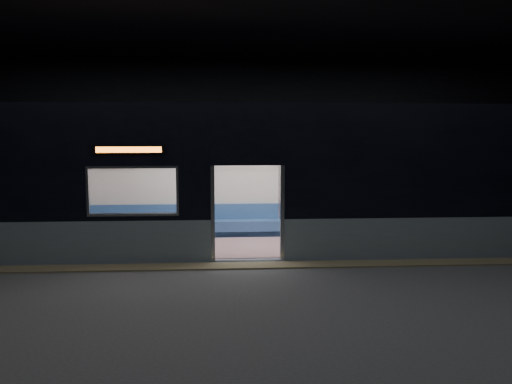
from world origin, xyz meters
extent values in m
cube|color=#47494C|center=(0.00, 0.00, -0.01)|extent=(24.00, 14.00, 0.01)
cube|color=black|center=(0.00, 0.00, 4.98)|extent=(24.00, 14.00, 0.04)
cube|color=black|center=(0.00, 6.98, 2.50)|extent=(24.00, 0.04, 5.00)
cube|color=black|center=(0.00, -6.98, 2.50)|extent=(24.00, 0.04, 5.00)
cube|color=#8C7F59|center=(0.00, 0.55, 0.01)|extent=(22.80, 0.50, 0.03)
cube|color=#84969D|center=(-4.85, 1.06, 0.45)|extent=(8.30, 0.12, 0.90)
cube|color=#84969D|center=(4.85, 1.06, 0.45)|extent=(8.30, 0.12, 0.90)
cube|color=black|center=(-4.85, 1.06, 2.05)|extent=(8.30, 0.12, 2.30)
cube|color=black|center=(4.85, 1.06, 2.05)|extent=(8.30, 0.12, 2.30)
cube|color=black|center=(0.00, 1.06, 2.62)|extent=(1.40, 0.12, 1.15)
cube|color=#B7BABC|center=(-0.74, 1.06, 1.02)|extent=(0.08, 0.14, 2.05)
cube|color=#B7BABC|center=(0.74, 1.06, 1.02)|extent=(0.08, 0.14, 2.05)
cube|color=black|center=(-2.45, 0.98, 2.39)|extent=(1.50, 0.04, 0.18)
cube|color=orange|center=(-2.45, 0.97, 2.39)|extent=(1.34, 0.03, 0.12)
cube|color=silver|center=(0.00, 3.94, 1.60)|extent=(18.00, 0.12, 3.20)
cube|color=black|center=(0.00, 2.50, 3.28)|extent=(18.00, 3.00, 0.15)
cube|color=gray|center=(0.00, 2.50, 0.02)|extent=(17.76, 2.76, 0.04)
cube|color=silver|center=(0.00, 2.50, 2.35)|extent=(17.76, 2.76, 0.10)
cube|color=#2C4B81|center=(0.00, 3.62, 0.24)|extent=(11.00, 0.48, 0.41)
cube|color=#2C4B81|center=(0.00, 3.81, 0.65)|extent=(11.00, 0.10, 0.40)
cube|color=#876264|center=(-3.30, 1.41, 0.24)|extent=(4.40, 0.48, 0.41)
cube|color=#876264|center=(3.30, 1.41, 0.24)|extent=(4.40, 0.48, 0.41)
cylinder|color=silver|center=(-0.95, 1.37, 1.17)|extent=(0.04, 0.04, 2.26)
cylinder|color=silver|center=(-0.95, 3.63, 1.17)|extent=(0.04, 0.04, 2.26)
cylinder|color=silver|center=(0.95, 1.37, 1.17)|extent=(0.04, 0.04, 2.26)
cylinder|color=silver|center=(0.95, 3.63, 1.17)|extent=(0.04, 0.04, 2.26)
cylinder|color=silver|center=(0.00, 3.58, 1.95)|extent=(11.00, 0.03, 0.03)
cube|color=black|center=(1.85, 3.41, 0.52)|extent=(0.16, 0.43, 0.15)
cube|color=black|center=(2.04, 3.41, 0.52)|extent=(0.16, 0.43, 0.15)
cylinder|color=black|center=(1.85, 3.21, 0.26)|extent=(0.10, 0.10, 0.43)
cylinder|color=black|center=(2.04, 3.21, 0.26)|extent=(0.10, 0.10, 0.43)
cube|color=pink|center=(1.95, 3.59, 0.54)|extent=(0.37, 0.20, 0.18)
cylinder|color=pink|center=(1.95, 3.62, 0.86)|extent=(0.36, 0.36, 0.48)
sphere|color=tan|center=(1.95, 3.60, 1.20)|extent=(0.19, 0.19, 0.19)
sphere|color=black|center=(1.95, 3.64, 1.24)|extent=(0.20, 0.20, 0.20)
cube|color=black|center=(1.92, 3.34, 0.66)|extent=(0.27, 0.24, 0.13)
cube|color=white|center=(5.00, 3.85, 1.50)|extent=(1.07, 0.03, 0.69)
camera|label=1|loc=(-0.57, -10.32, 2.82)|focal=38.00mm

